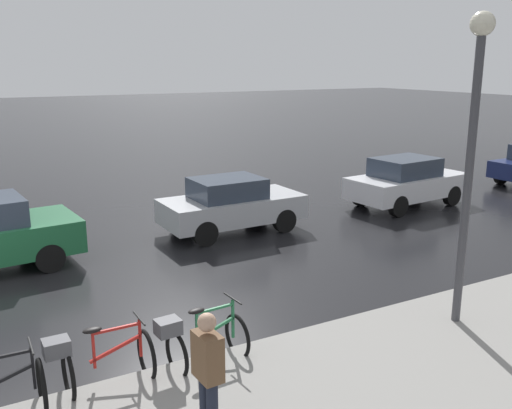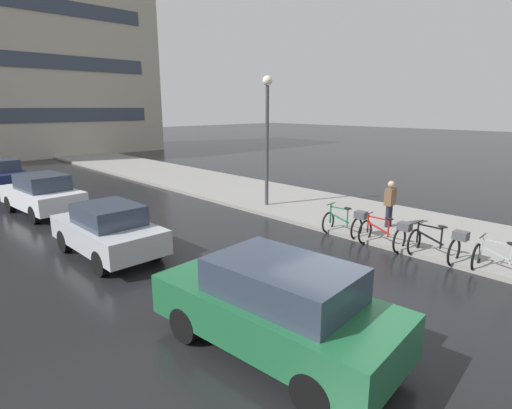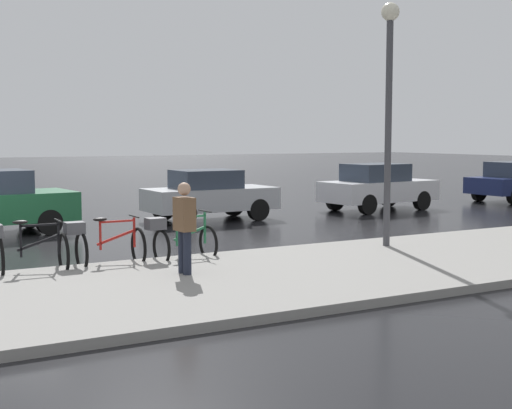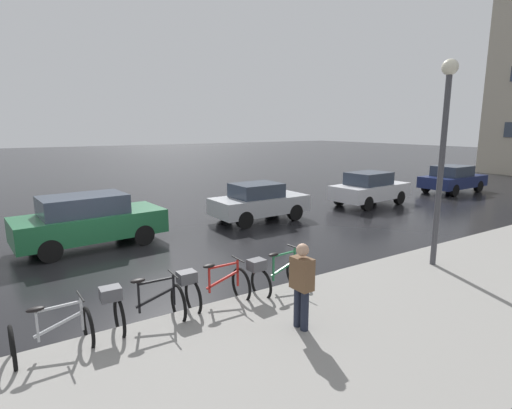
# 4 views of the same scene
# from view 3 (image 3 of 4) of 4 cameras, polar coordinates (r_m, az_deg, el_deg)

# --- Properties ---
(ground_plane) EXTENTS (140.00, 140.00, 0.00)m
(ground_plane) POSITION_cam_3_polar(r_m,az_deg,el_deg) (16.68, -19.79, -3.28)
(ground_plane) COLOR black
(bicycle_second) EXTENTS (0.78, 1.40, 1.02)m
(bicycle_second) POSITION_cam_3_polar(r_m,az_deg,el_deg) (12.90, -18.09, -3.42)
(bicycle_second) COLOR black
(bicycle_second) RESTS_ON ground
(bicycle_third) EXTENTS (0.76, 1.41, 0.97)m
(bicycle_third) POSITION_cam_3_polar(r_m,az_deg,el_deg) (13.38, -12.16, -3.02)
(bicycle_third) COLOR black
(bicycle_third) RESTS_ON ground
(bicycle_farthest) EXTENTS (0.79, 1.37, 1.00)m
(bicycle_farthest) POSITION_cam_3_polar(r_m,az_deg,el_deg) (13.75, -6.23, -2.71)
(bicycle_farthest) COLOR black
(bicycle_farthest) RESTS_ON ground
(car_silver) EXTENTS (1.79, 3.81, 1.48)m
(car_silver) POSITION_cam_3_polar(r_m,az_deg,el_deg) (20.73, -3.74, 0.77)
(car_silver) COLOR #B2B5BA
(car_silver) RESTS_ON ground
(car_white) EXTENTS (2.09, 4.08, 1.55)m
(car_white) POSITION_cam_3_polar(r_m,az_deg,el_deg) (23.91, 9.73, 1.40)
(car_white) COLOR silver
(car_white) RESTS_ON ground
(pedestrian) EXTENTS (0.41, 0.26, 1.68)m
(pedestrian) POSITION_cam_3_polar(r_m,az_deg,el_deg) (11.99, -5.74, -1.73)
(pedestrian) COLOR #1E2333
(pedestrian) RESTS_ON ground
(streetlamp) EXTENTS (0.38, 0.38, 5.18)m
(streetlamp) POSITION_cam_3_polar(r_m,az_deg,el_deg) (15.21, 10.58, 8.81)
(streetlamp) COLOR #424247
(streetlamp) RESTS_ON ground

